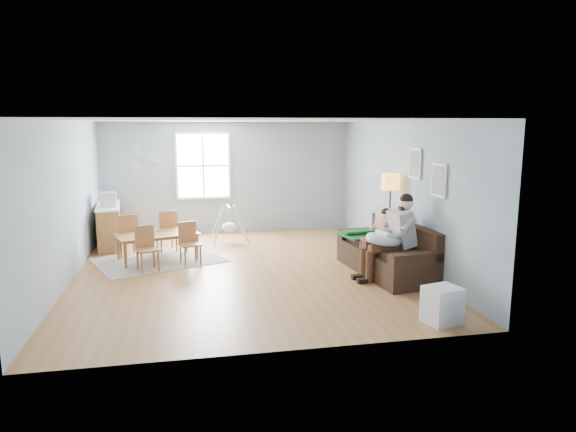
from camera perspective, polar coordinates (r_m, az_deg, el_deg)
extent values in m
cube|color=olive|center=(9.50, -4.74, -6.22)|extent=(8.40, 9.40, 0.08)
cube|color=silver|center=(9.13, -5.03, 12.42)|extent=(8.40, 9.40, 0.60)
cube|color=gray|center=(13.82, -7.05, 4.74)|extent=(8.40, 0.08, 3.90)
cube|color=gray|center=(4.70, 1.58, -5.68)|extent=(8.40, 0.08, 3.90)
cube|color=gray|center=(10.51, 18.31, 2.63)|extent=(0.08, 9.40, 3.90)
cube|color=white|center=(12.58, -9.41, 5.53)|extent=(1.32, 0.06, 1.62)
cube|color=white|center=(12.55, -9.40, 5.52)|extent=(1.20, 0.02, 1.50)
cube|color=white|center=(12.54, -9.40, 5.52)|extent=(1.20, 0.03, 0.04)
cube|color=white|center=(12.54, -9.40, 5.52)|extent=(0.04, 0.03, 1.50)
cube|color=white|center=(8.59, 16.43, 3.85)|extent=(0.04, 0.44, 0.54)
cube|color=slate|center=(8.58, 16.28, 3.85)|extent=(0.01, 0.36, 0.46)
cube|color=white|center=(9.38, 13.95, 5.68)|extent=(0.04, 0.44, 0.54)
cube|color=slate|center=(9.37, 13.81, 5.68)|extent=(0.01, 0.36, 0.46)
cylinder|color=#8BA2A7|center=(12.60, -16.35, 7.09)|extent=(0.24, 0.02, 0.24)
cylinder|color=#8BA2A7|center=(12.58, -14.71, 6.25)|extent=(0.26, 0.02, 0.26)
cylinder|color=#8BA2A7|center=(12.62, -16.48, 5.27)|extent=(0.28, 0.02, 0.28)
cube|color=black|center=(9.37, 10.85, -4.94)|extent=(1.20, 2.32, 0.45)
cube|color=black|center=(9.44, 12.93, -2.08)|extent=(0.46, 2.24, 0.46)
cube|color=black|center=(8.45, 14.18, -4.56)|extent=(0.97, 0.32, 0.17)
cube|color=black|center=(10.17, 8.21, -1.88)|extent=(0.97, 0.32, 0.17)
cube|color=#155E28|center=(9.92, 8.77, -1.96)|extent=(1.16, 1.01, 0.04)
cube|color=tan|center=(9.88, 10.87, -0.63)|extent=(0.26, 0.55, 0.53)
cube|color=#99999B|center=(8.99, 12.53, -1.33)|extent=(0.42, 0.51, 0.65)
sphere|color=#EEBB91|center=(8.95, 13.00, 1.43)|extent=(0.24, 0.24, 0.24)
sphere|color=black|center=(8.94, 13.02, 1.74)|extent=(0.23, 0.23, 0.23)
cylinder|color=#3A2315|center=(8.78, 10.56, -3.59)|extent=(0.51, 0.21, 0.17)
cylinder|color=#3A2315|center=(8.99, 9.88, -3.25)|extent=(0.51, 0.21, 0.17)
cylinder|color=#3A2315|center=(8.75, 9.08, -5.60)|extent=(0.14, 0.14, 0.55)
cylinder|color=#3A2315|center=(8.96, 8.43, -5.20)|extent=(0.14, 0.14, 0.55)
cube|color=black|center=(8.78, 8.52, -7.13)|extent=(0.27, 0.13, 0.08)
cube|color=black|center=(8.99, 7.88, -6.70)|extent=(0.27, 0.13, 0.08)
torus|color=silver|center=(8.87, 10.55, -2.57)|extent=(0.73, 0.72, 0.25)
cylinder|color=silver|center=(8.85, 10.56, -2.11)|extent=(0.20, 0.33, 0.13)
sphere|color=#EEBB91|center=(9.00, 10.02, -1.76)|extent=(0.11, 0.11, 0.11)
cube|color=silver|center=(9.47, 10.60, -1.50)|extent=(0.31, 0.33, 0.40)
sphere|color=#EEBB91|center=(9.44, 10.82, 0.14)|extent=(0.19, 0.19, 0.19)
sphere|color=black|center=(9.43, 10.83, 0.33)|extent=(0.18, 0.18, 0.18)
cylinder|color=#DD365A|center=(9.30, 9.52, -2.79)|extent=(0.34, 0.17, 0.10)
cylinder|color=#DD365A|center=(9.42, 9.00, -2.61)|extent=(0.34, 0.17, 0.10)
cylinder|color=#DD365A|center=(9.26, 8.70, -4.00)|extent=(0.08, 0.08, 0.33)
cylinder|color=#DD365A|center=(9.38, 8.19, -3.79)|extent=(0.08, 0.08, 0.33)
cylinder|color=black|center=(10.23, 11.04, -4.86)|extent=(0.30, 0.30, 0.03)
cylinder|color=black|center=(10.07, 11.18, -0.80)|extent=(0.03, 0.03, 1.50)
cylinder|color=#FFA435|center=(9.95, 11.34, 3.76)|extent=(0.34, 0.34, 0.30)
cube|color=white|center=(7.27, 16.77, -9.45)|extent=(0.52, 0.49, 0.49)
cube|color=black|center=(7.14, 15.56, -9.74)|extent=(0.11, 0.33, 0.40)
cube|color=gray|center=(10.43, -14.19, -4.76)|extent=(2.77, 2.47, 0.01)
imported|color=brown|center=(10.36, -14.25, -3.36)|extent=(1.71, 1.26, 0.54)
cube|color=brown|center=(9.62, -15.35, -3.66)|extent=(0.47, 0.47, 0.04)
cube|color=brown|center=(9.73, -15.66, -2.19)|extent=(0.35, 0.15, 0.41)
cylinder|color=brown|center=(9.49, -15.94, -5.11)|extent=(0.04, 0.04, 0.40)
cylinder|color=brown|center=(9.56, -14.19, -4.91)|extent=(0.04, 0.04, 0.40)
cylinder|color=brown|center=(9.77, -16.37, -4.69)|extent=(0.04, 0.04, 0.40)
cylinder|color=brown|center=(9.84, -14.67, -4.51)|extent=(0.04, 0.04, 0.40)
cube|color=brown|center=(9.89, -10.81, -3.13)|extent=(0.46, 0.46, 0.03)
cube|color=brown|center=(10.00, -11.15, -1.72)|extent=(0.34, 0.14, 0.40)
cylinder|color=brown|center=(9.76, -11.33, -4.51)|extent=(0.04, 0.04, 0.39)
cylinder|color=brown|center=(9.84, -9.69, -4.33)|extent=(0.04, 0.04, 0.39)
cylinder|color=brown|center=(10.03, -11.84, -4.13)|extent=(0.04, 0.04, 0.39)
cylinder|color=brown|center=(10.12, -10.24, -3.95)|extent=(0.04, 0.04, 0.39)
cube|color=brown|center=(10.81, -17.47, -2.10)|extent=(0.50, 0.50, 0.04)
cube|color=brown|center=(10.59, -17.32, -1.04)|extent=(0.37, 0.16, 0.44)
cylinder|color=brown|center=(11.04, -16.78, -2.95)|extent=(0.04, 0.04, 0.43)
cylinder|color=brown|center=(10.98, -18.41, -3.11)|extent=(0.04, 0.04, 0.43)
cylinder|color=brown|center=(10.74, -16.38, -3.29)|extent=(0.04, 0.04, 0.43)
cylinder|color=brown|center=(10.67, -18.06, -3.47)|extent=(0.04, 0.04, 0.43)
cube|color=brown|center=(11.05, -13.37, -1.65)|extent=(0.50, 0.50, 0.04)
cube|color=brown|center=(10.84, -13.16, -0.59)|extent=(0.37, 0.15, 0.44)
cylinder|color=brown|center=(11.29, -12.76, -2.48)|extent=(0.04, 0.04, 0.43)
cylinder|color=brown|center=(11.21, -14.34, -2.64)|extent=(0.04, 0.04, 0.43)
cylinder|color=brown|center=(10.99, -12.28, -2.81)|extent=(0.04, 0.04, 0.43)
cylinder|color=brown|center=(10.90, -13.90, -2.97)|extent=(0.04, 0.04, 0.43)
cube|color=brown|center=(11.89, -19.24, -1.04)|extent=(0.61, 1.63, 0.89)
cube|color=white|center=(11.82, -19.37, 1.12)|extent=(0.65, 1.67, 0.04)
cube|color=silver|center=(11.48, -19.37, 1.75)|extent=(0.36, 0.34, 0.31)
cube|color=black|center=(11.49, -20.15, 1.71)|extent=(0.05, 0.26, 0.22)
cylinder|color=silver|center=(11.56, -6.60, 1.05)|extent=(0.06, 0.47, 0.04)
ellipsoid|color=silver|center=(11.64, -6.56, -1.21)|extent=(0.33, 0.33, 0.20)
cylinder|color=silver|center=(11.60, -6.58, -0.08)|extent=(0.01, 0.01, 0.37)
cylinder|color=silver|center=(11.35, -7.69, -1.20)|extent=(0.28, 0.31, 0.82)
cylinder|color=silver|center=(11.41, -5.10, -1.08)|extent=(0.30, 0.29, 0.82)
cylinder|color=silver|center=(11.85, -7.97, -0.72)|extent=(0.30, 0.29, 0.82)
cylinder|color=silver|center=(11.92, -5.48, -0.61)|extent=(0.28, 0.31, 0.82)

